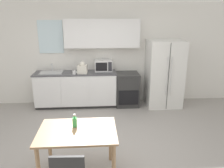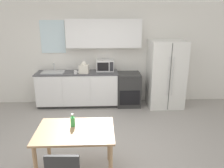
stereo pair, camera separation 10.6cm
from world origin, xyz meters
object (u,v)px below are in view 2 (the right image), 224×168
refrigerator (166,74)px  coffee_mug (76,72)px  dining_table (76,137)px  microwave (105,65)px  oven_range (128,89)px  drink_bottle (73,121)px

refrigerator → coffee_mug: (-2.33, -0.10, 0.10)m
coffee_mug → dining_table: size_ratio=0.10×
microwave → oven_range: bearing=-11.2°
microwave → coffee_mug: bearing=-158.1°
oven_range → microwave: (-0.63, 0.12, 0.64)m
drink_bottle → dining_table: bearing=-68.6°
oven_range → dining_table: oven_range is taller
coffee_mug → drink_bottle: size_ratio=0.58×
microwave → dining_table: microwave is taller
oven_range → drink_bottle: (-1.14, -2.63, 0.39)m
refrigerator → coffee_mug: refrigerator is taller
coffee_mug → microwave: bearing=21.9°
dining_table → drink_bottle: (-0.04, 0.11, 0.19)m
microwave → dining_table: (-0.47, -2.87, -0.43)m
microwave → coffee_mug: (-0.74, -0.30, -0.10)m
oven_range → refrigerator: (0.96, -0.07, 0.43)m
dining_table → drink_bottle: bearing=111.4°
coffee_mug → dining_table: 2.61m
coffee_mug → drink_bottle: bearing=-84.7°
drink_bottle → oven_range: bearing=66.6°
oven_range → microwave: size_ratio=1.92×
oven_range → refrigerator: 1.06m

